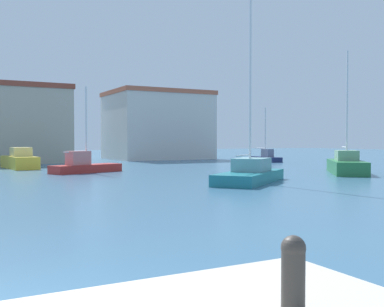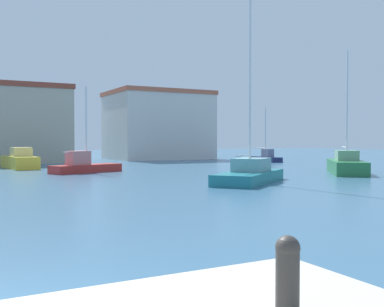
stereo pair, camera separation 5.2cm
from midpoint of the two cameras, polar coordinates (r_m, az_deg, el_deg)
name	(u,v)px [view 1 (the left image)]	position (r m, az deg, el deg)	size (l,w,h in m)	color
water	(217,175)	(30.11, 3.07, -2.67)	(160.00, 160.00, 0.00)	#38607F
mooring_bollard	(293,269)	(4.01, 12.00, -13.81)	(0.21, 0.21, 0.62)	#38332D
sailboat_red_distant_east	(84,165)	(33.12, -13.17, -1.45)	(5.40, 3.28, 6.02)	#B22823
sailboat_teal_near_pier	(250,173)	(24.92, 7.14, -2.38)	(6.39, 5.63, 10.48)	#1E707A
sailboat_green_far_right	(346,165)	(33.16, 18.47, -1.32)	(5.56, 6.20, 8.32)	#28703D
motorboat_yellow_center_channel	(20,161)	(39.72, -20.53, -0.85)	(2.34, 5.83, 1.70)	gold
sailboat_navy_inner_mooring	(266,157)	(49.33, 9.03, -0.47)	(1.47, 4.58, 5.69)	#19234C
warehouse_block	(0,124)	(50.03, -22.67, 3.38)	(12.94, 9.07, 7.77)	#B2A893
yacht_club	(157,125)	(56.67, -4.34, 3.48)	(11.47, 9.74, 8.15)	beige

